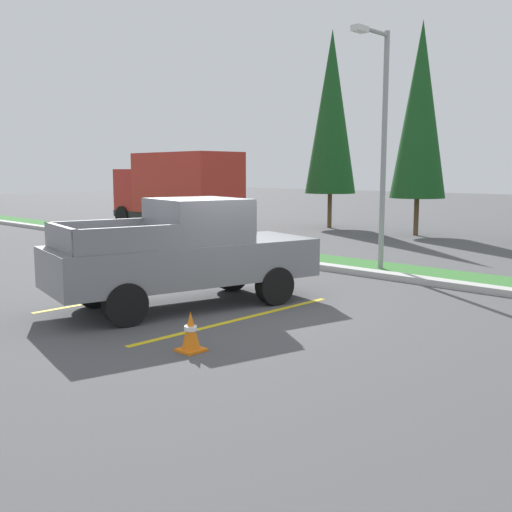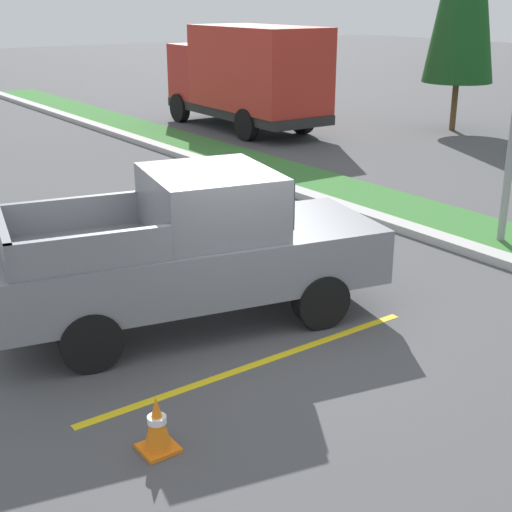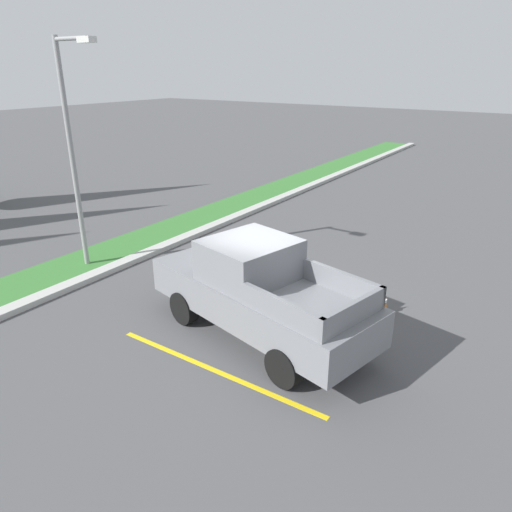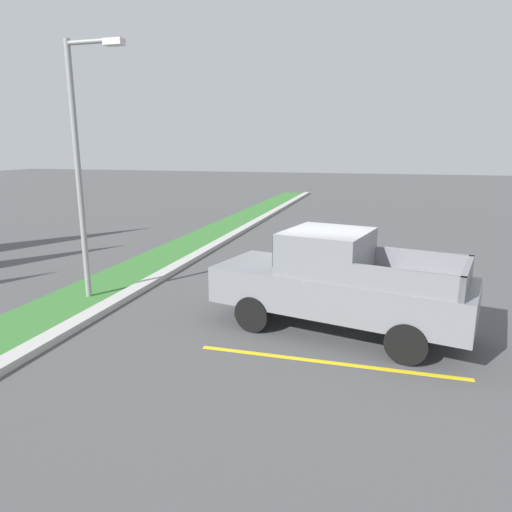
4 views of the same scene
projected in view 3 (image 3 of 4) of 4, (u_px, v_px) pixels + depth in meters
ground_plane at (261, 316)px, 10.96m from camera, size 120.00×120.00×0.00m
parking_line_near at (214, 370)px, 9.01m from camera, size 0.12×4.80×0.01m
parking_line_far at (295, 307)px, 11.40m from camera, size 0.12×4.80×0.01m
curb_strip at (116, 266)px, 13.52m from camera, size 56.00×0.40×0.15m
grass_median at (91, 260)px, 14.11m from camera, size 56.00×1.80×0.06m
pickup_truck_main at (258, 291)px, 9.85m from camera, size 3.01×5.51×2.10m
street_light at (74, 140)px, 12.37m from camera, size 0.24×1.49×6.12m
traffic_cone at (383, 302)px, 10.99m from camera, size 0.36×0.36×0.60m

